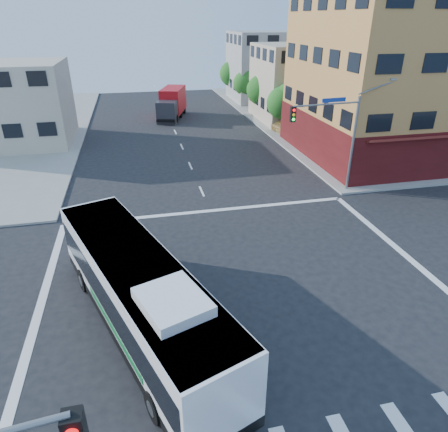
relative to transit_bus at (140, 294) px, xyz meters
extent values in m
plane|color=black|center=(4.93, 1.28, -1.87)|extent=(120.00, 120.00, 0.00)
cube|color=gray|center=(39.93, 36.28, -1.80)|extent=(50.00, 50.00, 0.15)
cube|color=#B98742|center=(24.93, 19.78, 5.13)|extent=(18.00, 15.00, 14.00)
cube|color=#541315|center=(24.93, 19.78, 0.13)|extent=(18.09, 15.08, 4.00)
cube|color=tan|center=(21.93, 35.28, 2.63)|extent=(12.00, 10.00, 9.00)
cube|color=#9F9F9A|center=(21.93, 49.28, 3.13)|extent=(12.00, 10.00, 10.00)
cube|color=beige|center=(-12.07, 31.28, 2.13)|extent=(12.00, 10.00, 8.00)
cylinder|color=slate|center=(15.73, 12.08, 1.63)|extent=(0.18, 0.18, 7.00)
cylinder|color=slate|center=(13.23, 11.83, 4.73)|extent=(5.01, 0.62, 0.12)
cube|color=black|center=(10.73, 11.58, 4.23)|extent=(0.32, 0.30, 1.00)
sphere|color=#FF0C0C|center=(10.73, 11.41, 4.53)|extent=(0.20, 0.20, 0.20)
sphere|color=yellow|center=(10.73, 11.41, 4.23)|extent=(0.20, 0.20, 0.20)
sphere|color=#19FF33|center=(10.73, 11.41, 3.93)|extent=(0.20, 0.20, 0.20)
cube|color=navy|center=(13.73, 11.88, 4.98)|extent=(1.80, 0.22, 0.28)
cube|color=gray|center=(18.23, 12.33, 6.13)|extent=(0.50, 0.22, 0.14)
cylinder|color=#351D13|center=(16.73, 29.28, -0.91)|extent=(0.28, 0.28, 1.92)
sphere|color=#195819|center=(16.73, 29.28, 1.49)|extent=(3.60, 3.60, 3.60)
sphere|color=#195819|center=(17.13, 28.98, 2.39)|extent=(2.52, 2.52, 2.52)
cylinder|color=#351D13|center=(16.73, 37.28, -0.88)|extent=(0.28, 0.28, 1.99)
sphere|color=#195819|center=(16.73, 37.28, 1.64)|extent=(3.80, 3.80, 3.80)
sphere|color=#195819|center=(17.13, 36.98, 2.59)|extent=(2.66, 2.66, 2.66)
cylinder|color=#351D13|center=(16.73, 45.28, -0.93)|extent=(0.28, 0.28, 1.89)
sphere|color=#195819|center=(16.73, 45.28, 1.38)|extent=(3.40, 3.40, 3.40)
sphere|color=#195819|center=(17.13, 44.98, 2.23)|extent=(2.38, 2.38, 2.38)
cylinder|color=#351D13|center=(16.73, 53.28, -0.86)|extent=(0.28, 0.28, 2.03)
sphere|color=#195819|center=(16.73, 53.28, 1.76)|extent=(4.00, 4.00, 4.00)
sphere|color=#195819|center=(17.13, 52.98, 2.76)|extent=(2.80, 2.80, 2.80)
cube|color=black|center=(-0.01, 0.02, -1.28)|extent=(7.05, 13.10, 0.48)
cube|color=white|center=(-0.01, 0.02, 0.04)|extent=(7.03, 13.07, 3.07)
cube|color=black|center=(-0.01, 0.02, 0.23)|extent=(6.95, 12.73, 1.35)
cube|color=black|center=(-2.21, 6.02, 0.12)|extent=(2.39, 0.93, 1.45)
cube|color=#E5590C|center=(-2.22, 6.05, 1.19)|extent=(1.95, 0.76, 0.30)
cube|color=white|center=(-0.01, 0.02, 1.51)|extent=(6.89, 12.81, 0.13)
cube|color=white|center=(1.11, -3.01, 1.76)|extent=(2.62, 2.89, 0.39)
cube|color=#0C672D|center=(-1.12, -0.96, -0.74)|extent=(2.06, 5.56, 0.30)
cube|color=#0C672D|center=(1.48, -0.01, -0.74)|extent=(2.06, 5.56, 0.30)
cylinder|color=black|center=(-2.64, 3.46, -1.31)|extent=(0.69, 1.16, 1.12)
cylinder|color=#99999E|center=(-2.78, 3.40, -1.31)|extent=(0.23, 0.54, 0.56)
cylinder|color=black|center=(-0.23, 4.34, -1.31)|extent=(0.69, 1.16, 1.12)
cylinder|color=#99999E|center=(-0.08, 4.40, -1.31)|extent=(0.23, 0.54, 0.56)
cylinder|color=black|center=(0.21, -4.30, -1.31)|extent=(0.69, 1.16, 1.12)
cylinder|color=#99999E|center=(0.07, -4.35, -1.31)|extent=(0.23, 0.54, 0.56)
cylinder|color=black|center=(2.63, -3.42, -1.31)|extent=(0.69, 1.16, 1.12)
cylinder|color=#99999E|center=(2.77, -3.36, -1.31)|extent=(0.23, 0.54, 0.56)
cube|color=#2A2A30|center=(4.53, 36.84, -0.55)|extent=(2.91, 2.84, 2.65)
cube|color=black|center=(4.24, 35.92, -0.14)|extent=(2.06, 0.72, 1.02)
cube|color=red|center=(5.70, 40.53, 0.26)|extent=(4.05, 6.17, 3.05)
cube|color=black|center=(5.33, 39.36, -1.31)|extent=(4.59, 8.44, 0.31)
cylinder|color=black|center=(3.58, 37.36, -1.37)|extent=(0.58, 1.06, 1.02)
cylinder|color=black|center=(5.61, 36.71, -1.37)|extent=(0.58, 1.06, 1.02)
cylinder|color=black|center=(4.47, 40.17, -1.37)|extent=(0.58, 1.06, 1.02)
cylinder|color=black|center=(6.50, 39.53, -1.37)|extent=(0.58, 1.06, 1.02)
cylinder|color=black|center=(5.23, 42.60, -1.37)|extent=(0.58, 1.06, 1.02)
cylinder|color=black|center=(7.27, 41.95, -1.37)|extent=(0.58, 1.06, 1.02)
imported|color=tan|center=(16.90, 28.77, -1.21)|extent=(2.29, 4.13, 1.33)
camera|label=1|loc=(0.47, -13.36, 9.95)|focal=32.00mm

